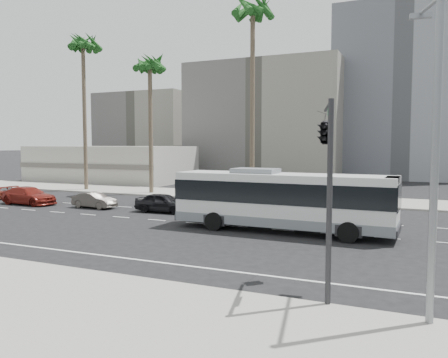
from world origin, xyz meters
The scene contains 17 objects.
ground centered at (0.00, 0.00, 0.00)m, with size 700.00×700.00×0.00m, color black.
sidewalk_north centered at (0.00, 15.50, 0.07)m, with size 120.00×7.00×0.15m, color gray.
sidewalk_south centered at (0.00, -15.50, 0.07)m, with size 120.00×7.00×0.15m, color gray.
commercial_low centered at (-30.00, 25.99, 2.50)m, with size 22.00×12.16×5.00m.
midrise_beige_west centered at (-12.00, 45.00, 9.00)m, with size 24.00×18.00×18.00m, color slate.
midrise_gray_center centered at (8.00, 52.00, 13.00)m, with size 20.00×20.00×26.00m, color slate.
midrise_beige_far centered at (-38.00, 50.00, 7.50)m, with size 18.00×16.00×15.00m, color slate.
civic_tower centered at (-2.00, 250.00, 38.83)m, with size 42.00×42.00×129.00m.
city_bus centered at (3.07, -0.50, 1.98)m, with size 13.17×3.32×3.76m.
car_a centered at (-7.46, 3.26, 0.76)m, with size 4.43×1.78×1.51m, color black.
car_b centered at (-13.92, 3.04, 0.64)m, with size 3.91×1.36×1.29m, color #46413C.
car_c centered at (-20.61, 2.48, 0.77)m, with size 5.31×2.16×1.54m, color maroon.
streetlight_corner centered at (10.84, -11.89, 5.62)m, with size 1.04×4.68×9.95m.
traffic_signal centered at (7.23, -9.02, 5.52)m, with size 3.08×4.19×6.61m.
palm_near centered at (-3.78, 13.06, 17.01)m, with size 5.58×5.58×18.78m.
palm_mid centered at (-15.46, 13.94, 13.25)m, with size 4.76×4.76×14.72m.
palm_far centered at (-24.29, 14.04, 16.12)m, with size 5.16×5.16×17.74m.
Camera 1 is at (10.51, -26.05, 5.19)m, focal length 35.75 mm.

